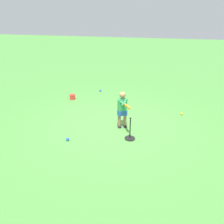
{
  "coord_description": "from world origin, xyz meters",
  "views": [
    {
      "loc": [
        -6.27,
        -1.23,
        3.34
      ],
      "look_at": [
        -0.03,
        0.0,
        0.45
      ],
      "focal_mm": 38.65,
      "sensor_mm": 36.0,
      "label": 1
    }
  ],
  "objects_px": {
    "play_ball_near_batter": "(100,91)",
    "batting_tee": "(130,135)",
    "play_ball_far_right": "(68,139)",
    "child_batter": "(123,107)",
    "play_ball_behind_batter": "(182,114)",
    "toy_bucket": "(72,97)"
  },
  "relations": [
    {
      "from": "child_batter",
      "to": "batting_tee",
      "type": "bearing_deg",
      "value": -154.02
    },
    {
      "from": "play_ball_near_batter",
      "to": "batting_tee",
      "type": "xyz_separation_m",
      "value": [
        -3.55,
        -1.67,
        0.07
      ]
    },
    {
      "from": "child_batter",
      "to": "play_ball_behind_batter",
      "type": "bearing_deg",
      "value": -55.47
    },
    {
      "from": "play_ball_near_batter",
      "to": "toy_bucket",
      "type": "bearing_deg",
      "value": 142.17
    },
    {
      "from": "batting_tee",
      "to": "child_batter",
      "type": "bearing_deg",
      "value": 25.98
    },
    {
      "from": "batting_tee",
      "to": "toy_bucket",
      "type": "xyz_separation_m",
      "value": [
        2.49,
        2.5,
        -0.01
      ]
    },
    {
      "from": "play_ball_near_batter",
      "to": "play_ball_far_right",
      "type": "xyz_separation_m",
      "value": [
        -3.96,
        -0.07,
        0.0
      ]
    },
    {
      "from": "child_batter",
      "to": "play_ball_behind_batter",
      "type": "distance_m",
      "value": 2.23
    },
    {
      "from": "batting_tee",
      "to": "play_ball_near_batter",
      "type": "bearing_deg",
      "value": 25.23
    },
    {
      "from": "play_ball_behind_batter",
      "to": "batting_tee",
      "type": "height_order",
      "value": "batting_tee"
    },
    {
      "from": "play_ball_behind_batter",
      "to": "child_batter",
      "type": "bearing_deg",
      "value": 124.53
    },
    {
      "from": "play_ball_near_batter",
      "to": "play_ball_far_right",
      "type": "relative_size",
      "value": 0.91
    },
    {
      "from": "play_ball_behind_batter",
      "to": "play_ball_far_right",
      "type": "distance_m",
      "value": 3.81
    },
    {
      "from": "play_ball_far_right",
      "to": "batting_tee",
      "type": "distance_m",
      "value": 1.66
    },
    {
      "from": "play_ball_near_batter",
      "to": "batting_tee",
      "type": "distance_m",
      "value": 3.93
    },
    {
      "from": "child_batter",
      "to": "batting_tee",
      "type": "distance_m",
      "value": 0.88
    },
    {
      "from": "play_ball_far_right",
      "to": "batting_tee",
      "type": "height_order",
      "value": "batting_tee"
    },
    {
      "from": "play_ball_near_batter",
      "to": "play_ball_far_right",
      "type": "distance_m",
      "value": 3.97
    },
    {
      "from": "child_batter",
      "to": "play_ball_near_batter",
      "type": "xyz_separation_m",
      "value": [
        2.93,
        1.37,
        -0.61
      ]
    },
    {
      "from": "child_batter",
      "to": "batting_tee",
      "type": "relative_size",
      "value": 1.74
    },
    {
      "from": "play_ball_near_batter",
      "to": "child_batter",
      "type": "bearing_deg",
      "value": -154.92
    },
    {
      "from": "play_ball_far_right",
      "to": "play_ball_behind_batter",
      "type": "bearing_deg",
      "value": -53.76
    }
  ]
}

